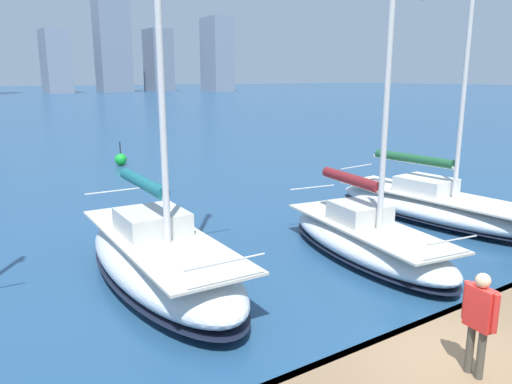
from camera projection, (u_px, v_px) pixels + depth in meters
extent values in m
cube|color=#896B4C|center=(465.00, 367.00, 8.05)|extent=(28.00, 2.80, 0.10)
cube|color=#473828|center=(401.00, 333.00, 9.12)|extent=(28.00, 0.16, 0.10)
cylinder|color=#473828|center=(407.00, 352.00, 9.05)|extent=(0.28, 0.28, 0.50)
cube|color=gray|center=(217.00, 55.00, 173.23)|extent=(7.53, 11.17, 24.89)
cube|color=slate|center=(158.00, 60.00, 176.21)|extent=(7.40, 10.69, 21.21)
cube|color=gray|center=(112.00, 41.00, 162.99)|extent=(10.18, 8.36, 32.67)
cube|color=gray|center=(56.00, 62.00, 153.59)|extent=(7.15, 11.13, 19.14)
ellipsoid|color=silver|center=(436.00, 208.00, 18.09)|extent=(3.12, 8.68, 0.90)
ellipsoid|color=black|center=(436.00, 215.00, 18.15)|extent=(3.14, 8.72, 0.10)
cube|color=beige|center=(438.00, 196.00, 17.98)|extent=(2.60, 7.63, 0.06)
cube|color=silver|center=(426.00, 185.00, 18.31)|extent=(1.64, 1.98, 0.55)
cylinder|color=silver|center=(469.00, 31.00, 16.21)|extent=(0.16, 0.16, 11.20)
cylinder|color=silver|center=(412.00, 162.00, 18.62)|extent=(0.38, 3.58, 0.12)
cylinder|color=#1E5633|center=(413.00, 159.00, 18.60)|extent=(0.56, 3.31, 0.32)
cylinder|color=silver|center=(357.00, 167.00, 20.82)|extent=(1.89, 0.18, 0.04)
ellipsoid|color=silver|center=(367.00, 242.00, 14.42)|extent=(3.27, 7.03, 0.91)
ellipsoid|color=black|center=(366.00, 250.00, 14.47)|extent=(3.29, 7.06, 0.10)
cube|color=beige|center=(368.00, 226.00, 14.31)|extent=(2.75, 6.16, 0.06)
cube|color=silver|center=(360.00, 212.00, 14.60)|extent=(1.58, 1.68, 0.55)
cylinder|color=silver|center=(390.00, 39.00, 12.70)|extent=(0.16, 0.16, 10.16)
cylinder|color=silver|center=(350.00, 183.00, 14.87)|extent=(0.54, 2.83, 0.12)
cylinder|color=maroon|center=(351.00, 179.00, 14.84)|extent=(0.71, 2.63, 0.32)
cylinder|color=silver|center=(453.00, 240.00, 11.44)|extent=(1.48, 0.26, 0.04)
cylinder|color=silver|center=(313.00, 187.00, 16.88)|extent=(1.71, 0.30, 0.04)
ellipsoid|color=silver|center=(160.00, 261.00, 12.52)|extent=(2.91, 7.78, 1.19)
ellipsoid|color=black|center=(161.00, 273.00, 12.59)|extent=(2.92, 7.82, 0.10)
cube|color=beige|center=(159.00, 237.00, 12.37)|extent=(2.40, 6.84, 0.06)
cube|color=silver|center=(152.00, 221.00, 12.69)|extent=(1.63, 1.75, 0.55)
cylinder|color=silver|center=(143.00, 187.00, 12.99)|extent=(0.25, 3.23, 0.12)
cylinder|color=#19606B|center=(143.00, 183.00, 12.97)|extent=(0.44, 2.98, 0.32)
cylinder|color=silver|center=(226.00, 262.00, 9.32)|extent=(1.70, 0.11, 0.04)
cylinder|color=silver|center=(118.00, 191.00, 15.13)|extent=(1.96, 0.12, 0.04)
cylinder|color=#4C473D|center=(470.00, 348.00, 7.75)|extent=(0.12, 0.12, 0.80)
cylinder|color=#4C473D|center=(481.00, 355.00, 7.57)|extent=(0.12, 0.12, 0.80)
cube|color=red|center=(480.00, 308.00, 7.50)|extent=(0.24, 0.47, 0.66)
cylinder|color=red|center=(466.00, 300.00, 7.72)|extent=(0.10, 0.10, 0.61)
cylinder|color=red|center=(495.00, 313.00, 7.27)|extent=(0.10, 0.10, 0.61)
sphere|color=tan|center=(483.00, 281.00, 7.40)|extent=(0.23, 0.23, 0.23)
sphere|color=green|center=(121.00, 159.00, 29.37)|extent=(0.70, 0.70, 0.70)
cylinder|color=black|center=(120.00, 148.00, 29.21)|extent=(0.06, 0.06, 0.70)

